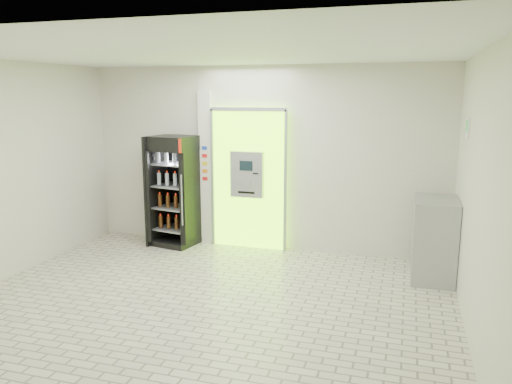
% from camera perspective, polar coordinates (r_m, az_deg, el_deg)
% --- Properties ---
extents(ground, '(6.00, 6.00, 0.00)m').
position_cam_1_polar(ground, '(6.34, -5.84, -12.56)').
color(ground, beige).
rests_on(ground, ground).
extents(room_shell, '(6.00, 6.00, 6.00)m').
position_cam_1_polar(room_shell, '(5.85, -6.19, 4.22)').
color(room_shell, beige).
rests_on(room_shell, ground).
extents(atm_assembly, '(1.30, 0.24, 2.33)m').
position_cam_1_polar(atm_assembly, '(8.25, -0.80, 1.58)').
color(atm_assembly, '#8AFF0E').
rests_on(atm_assembly, ground).
extents(pillar, '(0.22, 0.11, 2.60)m').
position_cam_1_polar(pillar, '(8.53, -5.73, 2.72)').
color(pillar, silver).
rests_on(pillar, ground).
extents(beverage_cooler, '(0.80, 0.76, 1.86)m').
position_cam_1_polar(beverage_cooler, '(8.56, -9.30, -0.11)').
color(beverage_cooler, black).
rests_on(beverage_cooler, ground).
extents(steel_cabinet, '(0.58, 0.86, 1.14)m').
position_cam_1_polar(steel_cabinet, '(7.34, 19.68, -5.12)').
color(steel_cabinet, '#979A9E').
rests_on(steel_cabinet, ground).
extents(exit_sign, '(0.02, 0.22, 0.26)m').
position_cam_1_polar(exit_sign, '(6.78, 23.04, 6.73)').
color(exit_sign, white).
rests_on(exit_sign, room_shell).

